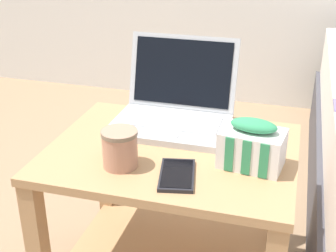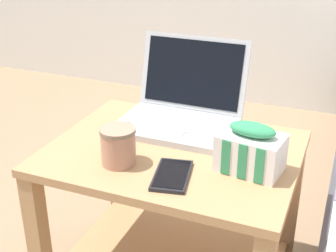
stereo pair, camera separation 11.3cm
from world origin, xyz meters
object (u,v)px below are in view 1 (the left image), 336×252
cell_phone (177,175)px  mug_front_left (119,146)px  laptop (174,108)px  snack_bag (252,146)px

cell_phone → mug_front_left: bearing=174.4°
laptop → snack_bag: (0.24, -0.19, 0.01)m
laptop → mug_front_left: 0.28m
laptop → cell_phone: size_ratio=2.09×
laptop → mug_front_left: size_ratio=2.95×
snack_bag → mug_front_left: bearing=-164.1°
mug_front_left → snack_bag: (0.30, 0.09, 0.00)m
mug_front_left → snack_bag: snack_bag is taller
mug_front_left → laptop: bearing=77.8°
mug_front_left → snack_bag: 0.31m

